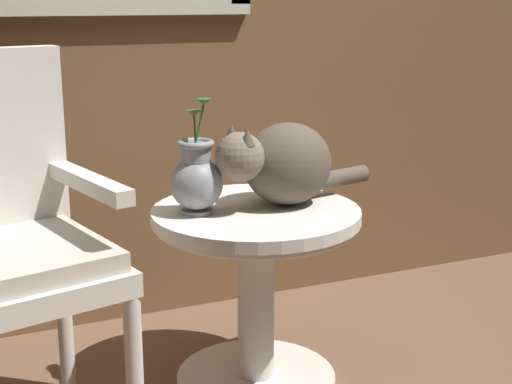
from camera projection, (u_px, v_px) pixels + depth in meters
name	position (u px, v px, depth m)	size (l,w,h in m)	color
wicker_side_table	(256.00, 267.00, 2.19)	(0.60, 0.60, 0.55)	silver
cat	(282.00, 163.00, 2.16)	(0.54, 0.29, 0.25)	brown
pewter_vase_with_ivy	(196.00, 178.00, 2.08)	(0.15, 0.15, 0.32)	gray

